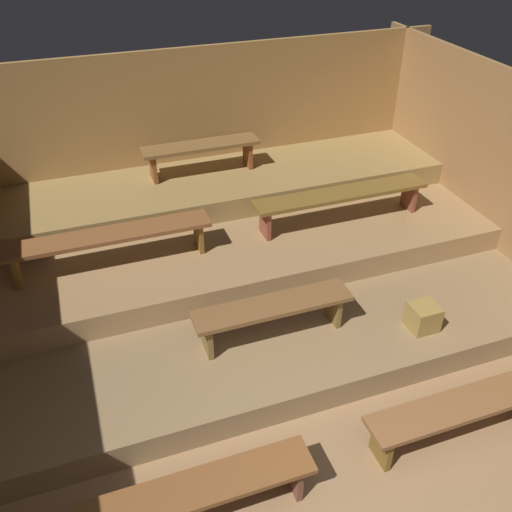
# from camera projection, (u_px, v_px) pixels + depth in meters

# --- Properties ---
(ground) EXTENTS (7.00, 6.05, 0.08)m
(ground) POSITION_uv_depth(u_px,v_px,m) (259.00, 329.00, 6.07)
(ground) COLOR olive
(wall_back) EXTENTS (7.00, 0.06, 2.31)m
(wall_back) POSITION_uv_depth(u_px,v_px,m) (192.00, 136.00, 7.45)
(wall_back) COLOR olive
(wall_back) RESTS_ON ground
(platform_lower) EXTENTS (6.20, 3.90, 0.28)m
(platform_lower) POSITION_uv_depth(u_px,v_px,m) (239.00, 281.00, 6.49)
(platform_lower) COLOR olive
(platform_lower) RESTS_ON ground
(platform_middle) EXTENTS (6.20, 2.57, 0.28)m
(platform_middle) POSITION_uv_depth(u_px,v_px,m) (222.00, 232.00, 6.84)
(platform_middle) COLOR #967249
(platform_middle) RESTS_ON platform_lower
(platform_upper) EXTENTS (6.20, 1.30, 0.28)m
(platform_upper) POSITION_uv_depth(u_px,v_px,m) (207.00, 189.00, 7.18)
(platform_upper) COLOR olive
(platform_upper) RESTS_ON platform_middle
(bench_floor_left) EXTENTS (1.74, 0.33, 0.40)m
(bench_floor_left) POSITION_uv_depth(u_px,v_px,m) (200.00, 492.00, 4.08)
(bench_floor_left) COLOR brown
(bench_floor_left) RESTS_ON ground
(bench_floor_right) EXTENTS (1.74, 0.33, 0.40)m
(bench_floor_right) POSITION_uv_depth(u_px,v_px,m) (462.00, 409.00, 4.71)
(bench_floor_right) COLOR brown
(bench_floor_right) RESTS_ON ground
(bench_lower_center) EXTENTS (1.56, 0.33, 0.40)m
(bench_lower_center) POSITION_uv_depth(u_px,v_px,m) (273.00, 310.00, 5.35)
(bench_lower_center) COLOR brown
(bench_lower_center) RESTS_ON platform_lower
(bench_middle_left) EXTENTS (2.16, 0.33, 0.40)m
(bench_middle_left) POSITION_uv_depth(u_px,v_px,m) (109.00, 239.00, 5.85)
(bench_middle_left) COLOR brown
(bench_middle_left) RESTS_ON platform_middle
(bench_middle_right) EXTENTS (2.16, 0.33, 0.40)m
(bench_middle_right) POSITION_uv_depth(u_px,v_px,m) (341.00, 197.00, 6.60)
(bench_middle_right) COLOR brown
(bench_middle_right) RESTS_ON platform_middle
(bench_upper_center) EXTENTS (1.49, 0.33, 0.40)m
(bench_upper_center) POSITION_uv_depth(u_px,v_px,m) (201.00, 150.00, 7.07)
(bench_upper_center) COLOR brown
(bench_upper_center) RESTS_ON platform_upper
(wooden_crate_lower) EXTENTS (0.27, 0.27, 0.27)m
(wooden_crate_lower) POSITION_uv_depth(u_px,v_px,m) (423.00, 317.00, 5.55)
(wooden_crate_lower) COLOR olive
(wooden_crate_lower) RESTS_ON platform_lower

